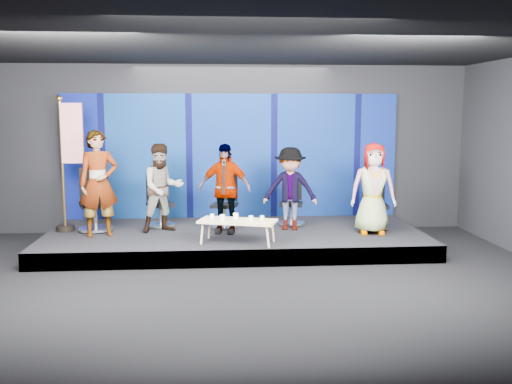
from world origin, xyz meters
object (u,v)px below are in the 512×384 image
panelist_e (373,189)px  flag_stand (69,160)px  panelist_b (162,188)px  chair_d (291,209)px  mug_b (222,218)px  mug_a (212,216)px  panelist_d (290,189)px  panelist_a (99,183)px  mug_c (236,216)px  chair_c (225,210)px  coffee_table (238,222)px  chair_a (95,210)px  chair_e (374,211)px  chair_b (160,209)px  mug_e (262,218)px  mug_d (251,218)px  panelist_c (225,188)px

panelist_e → flag_stand: flag_stand is taller
panelist_b → chair_d: 2.59m
mug_b → mug_a: bearing=131.3°
panelist_b → panelist_d: panelist_b is taller
panelist_a → flag_stand: size_ratio=0.76×
panelist_e → mug_c: size_ratio=16.16×
chair_c → coffee_table: size_ratio=0.73×
panelist_d → panelist_e: size_ratio=0.94×
coffee_table → chair_a: bearing=154.7°
chair_e → flag_stand: size_ratio=0.41×
chair_b → chair_e: size_ratio=0.98×
chair_c → mug_e: bearing=-52.6°
chair_e → flag_stand: flag_stand is taller
chair_d → mug_b: (-1.40, -1.59, 0.13)m
mug_d → mug_e: 0.19m
chair_d → mug_e: (-0.73, -1.62, 0.12)m
chair_b → mug_a: (1.03, -1.40, 0.11)m
chair_a → mug_a: size_ratio=14.11×
chair_e → mug_c: chair_e is taller
panelist_b → chair_c: panelist_b is taller
panelist_c → coffee_table: panelist_c is taller
chair_c → panelist_d: 1.34m
mug_c → mug_e: size_ratio=1.24×
chair_a → chair_e: bearing=-19.5°
panelist_c → mug_d: (0.42, -0.96, -0.38)m
mug_a → flag_stand: (-2.64, 1.07, 0.89)m
mug_b → mug_c: 0.28m
coffee_table → panelist_a: bearing=162.5°
panelist_d → chair_c: bearing=176.8°
chair_b → mug_c: chair_b is taller
panelist_d → flag_stand: size_ratio=0.62×
chair_d → flag_stand: (-4.21, -0.32, 1.02)m
panelist_b → chair_e: panelist_b is taller
mug_a → mug_d: bearing=-21.7°
chair_e → panelist_e: size_ratio=0.62×
flag_stand → mug_b: bearing=-21.1°
panelist_b → panelist_d: (2.40, -0.01, -0.04)m
chair_a → mug_a: (2.22, -1.10, 0.06)m
panelist_b → mug_c: size_ratio=15.90×
mug_d → panelist_e: bearing=16.7°
panelist_e → coffee_table: size_ratio=1.19×
panelist_b → chair_d: bearing=-10.0°
flag_stand → mug_e: bearing=-17.3°
panelist_e → mug_c: 2.61m
panelist_e → mug_d: 2.42m
panelist_e → mug_d: panelist_e is taller
chair_b → chair_d: bearing=-21.2°
panelist_a → panelist_e: bearing=-19.6°
chair_e → coffee_table: chair_e is taller
panelist_a → flag_stand: (-0.61, 0.45, 0.38)m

